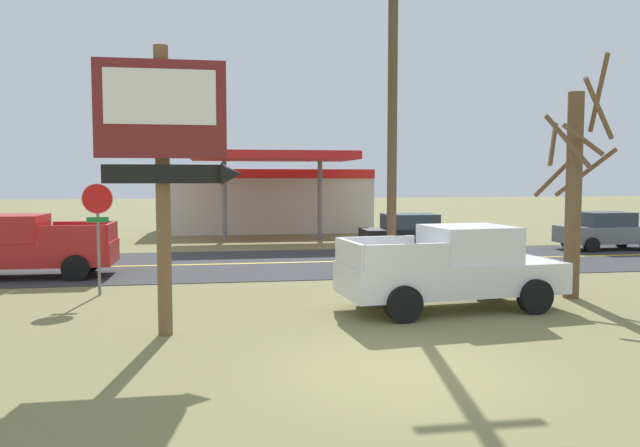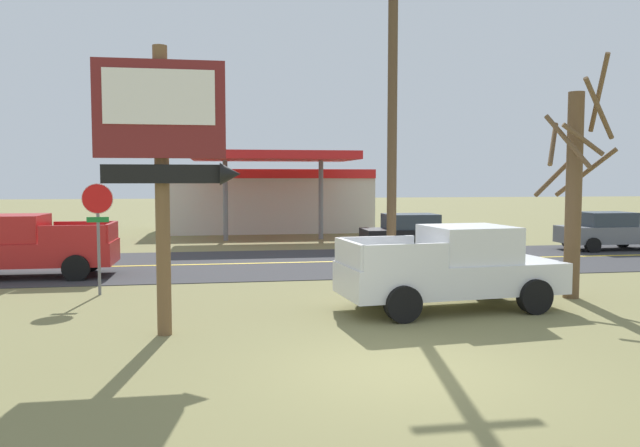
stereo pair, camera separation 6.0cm
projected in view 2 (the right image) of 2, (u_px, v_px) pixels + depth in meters
ground_plane at (400, 371)px, 9.95m from camera, size 180.00×180.00×0.00m
road_asphalt at (298, 263)px, 22.75m from camera, size 140.00×8.00×0.02m
road_centre_line at (298, 262)px, 22.75m from camera, size 126.00×0.20×0.01m
motel_sign at (165, 143)px, 11.91m from camera, size 2.74×0.54×5.61m
stop_sign at (98, 219)px, 16.33m from camera, size 0.80×0.08×2.95m
utility_pole at (392, 107)px, 16.70m from camera, size 1.91×0.26×9.35m
bare_tree at (574, 186)px, 15.89m from camera, size 2.00×2.03×6.14m
gas_station at (266, 198)px, 36.79m from camera, size 12.00×11.50×4.40m
pickup_white_parked_on_lawn at (453, 268)px, 14.64m from camera, size 5.38×2.66×1.96m
pickup_red_on_road at (26, 247)px, 19.32m from camera, size 5.20×2.24×1.96m
car_black_near_lane at (413, 234)px, 25.46m from camera, size 4.20×2.00×1.64m
car_grey_far_lane at (608, 231)px, 26.85m from camera, size 4.20×2.00×1.64m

